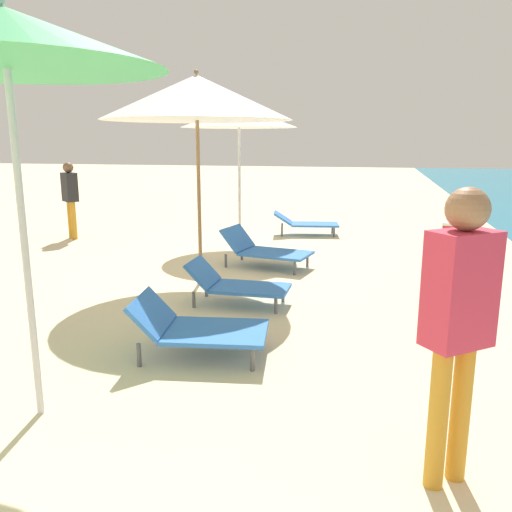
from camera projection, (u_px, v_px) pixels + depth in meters
name	position (u px, v px, depth m)	size (l,w,h in m)	color
umbrella_second	(4.00, 38.00, 3.24)	(2.03, 2.03, 2.82)	silver
lounger_second_shoreside	(197.00, 327.00, 4.75)	(1.29, 0.84, 0.56)	blue
umbrella_third	(197.00, 98.00, 6.80)	(2.54, 2.54, 2.84)	olive
lounger_third_shoreside	(264.00, 249.00, 8.12)	(1.45, 0.93, 0.60)	blue
lounger_third_inland	(236.00, 284.00, 6.25)	(1.20, 0.57, 0.53)	blue
umbrella_farthest	(239.00, 117.00, 9.52)	(2.15, 2.15, 2.62)	silver
lounger_farthest_shoreside	(305.00, 223.00, 10.91)	(1.42, 0.79, 0.49)	blue
person_walking_near	(459.00, 311.00, 2.80)	(0.42, 0.40, 1.71)	orange
person_walking_far	(70.00, 193.00, 10.36)	(0.42, 0.40, 1.53)	orange
cooler_box	(453.00, 230.00, 10.48)	(0.48, 0.62, 0.35)	red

